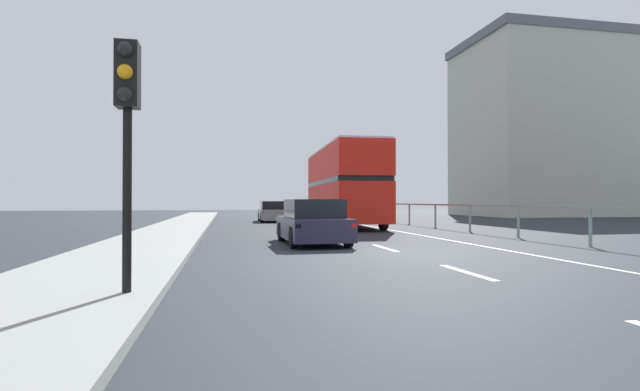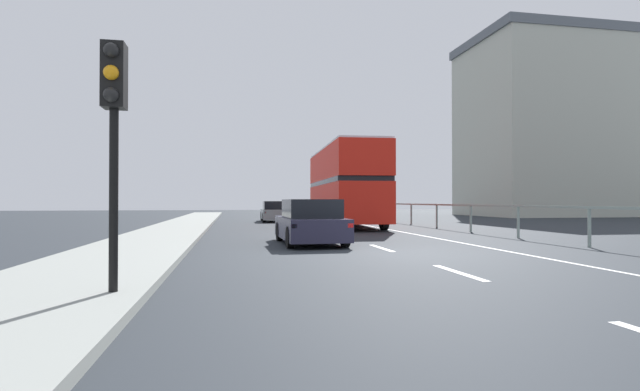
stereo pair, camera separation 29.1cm
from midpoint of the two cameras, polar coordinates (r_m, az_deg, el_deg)
name	(u,v)px [view 1 (the left image)]	position (r m, az deg, el deg)	size (l,w,h in m)	color
ground_plane	(400,254)	(12.70, 9.09, -7.13)	(73.06, 120.00, 0.10)	#252A2F
near_sidewalk_kerb	(126,256)	(12.15, -23.29, -6.81)	(2.91, 80.00, 0.14)	gray
lane_paint_markings	(370,231)	(21.56, 5.80, -4.32)	(3.25, 46.00, 0.01)	silver
bridge_side_railing	(451,209)	(23.34, 15.44, -1.62)	(0.10, 42.00, 1.23)	gray
distant_building_block	(577,129)	(51.24, 28.77, 7.15)	(21.90, 10.62, 16.50)	#B2B6A7
double_decker_bus_red	(343,185)	(25.49, 2.56, 1.35)	(3.04, 10.59, 4.24)	red
hatchback_car_near	(313,223)	(14.93, -1.46, -3.35)	(1.91, 4.04, 1.43)	#252438
traffic_signal_pole	(127,104)	(7.02, -23.66, 10.23)	(0.30, 0.42, 3.41)	black
sedan_car_ahead	(273,212)	(31.14, -6.10, -2.00)	(1.81, 4.13, 1.36)	gray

